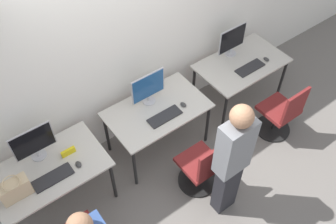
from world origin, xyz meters
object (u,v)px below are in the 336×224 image
object	(u,v)px
person_center	(232,159)
keyboard_right	(250,68)
mouse_left	(78,164)
keyboard_center	(165,117)
monitor_right	(232,40)
mouse_right	(266,59)
monitor_left	(34,143)
monitor_center	(148,88)
keyboard_left	(53,178)
office_chair_right	(281,115)
office_chair_center	(202,168)
handbag	(15,189)
mouse_center	(183,105)

from	to	relation	value
person_center	keyboard_right	world-z (taller)	person_center
mouse_left	keyboard_right	size ratio (longest dim) A/B	0.21
keyboard_center	monitor_right	distance (m)	1.49
mouse_right	keyboard_right	bearing A→B (deg)	177.79
monitor_left	keyboard_center	bearing A→B (deg)	-14.67
monitor_center	keyboard_right	world-z (taller)	monitor_center
keyboard_left	keyboard_right	distance (m)	2.84
keyboard_left	office_chair_right	xyz separation A→B (m)	(2.86, -0.65, -0.37)
mouse_right	mouse_left	bearing A→B (deg)	179.89
keyboard_center	office_chair_center	world-z (taller)	office_chair_center
monitor_left	mouse_left	distance (m)	0.51
keyboard_left	mouse_right	xyz separation A→B (m)	(3.14, -0.02, 0.01)
keyboard_right	monitor_center	bearing A→B (deg)	167.39
monitor_left	office_chair_right	size ratio (longest dim) A/B	0.52
mouse_left	mouse_right	world-z (taller)	same
monitor_left	office_chair_right	bearing A→B (deg)	-19.30
mouse_left	handbag	world-z (taller)	handbag
keyboard_center	keyboard_right	bearing A→B (deg)	0.43
monitor_left	keyboard_left	bearing A→B (deg)	-90.00
monitor_center	mouse_center	xyz separation A→B (m)	(0.29, -0.31, -0.21)
mouse_left	person_center	xyz separation A→B (m)	(1.24, -1.01, 0.21)
office_chair_right	mouse_center	bearing A→B (deg)	150.61
monitor_center	mouse_right	bearing A→B (deg)	-10.85
monitor_center	mouse_right	world-z (taller)	monitor_center
monitor_left	keyboard_center	size ratio (longest dim) A/B	1.08
keyboard_center	mouse_center	size ratio (longest dim) A/B	4.68
office_chair_right	handbag	distance (m)	3.33
keyboard_left	handbag	bearing A→B (deg)	175.68
office_chair_right	handbag	xyz separation A→B (m)	(-3.22, 0.68, 0.48)
mouse_left	person_center	distance (m)	1.61
mouse_right	mouse_center	bearing A→B (deg)	179.35
keyboard_left	monitor_right	world-z (taller)	monitor_right
mouse_center	person_center	xyz separation A→B (m)	(-0.19, -1.03, 0.21)
keyboard_left	handbag	distance (m)	0.38
mouse_left	handbag	size ratio (longest dim) A/B	0.30
office_chair_right	keyboard_left	bearing A→B (deg)	167.22
person_center	mouse_center	bearing A→B (deg)	79.55
keyboard_right	handbag	world-z (taller)	handbag
monitor_left	monitor_center	xyz separation A→B (m)	(1.42, -0.04, 0.00)
keyboard_center	person_center	bearing A→B (deg)	-84.18
mouse_left	keyboard_center	distance (m)	1.14
office_chair_right	keyboard_right	bearing A→B (deg)	91.19
mouse_right	office_chair_right	bearing A→B (deg)	-114.45
office_chair_center	monitor_center	bearing A→B (deg)	93.69
mouse_right	monitor_right	bearing A→B (deg)	126.89
keyboard_center	monitor_left	bearing A→B (deg)	165.33
mouse_center	handbag	xyz separation A→B (m)	(-2.08, 0.03, 0.10)
mouse_left	monitor_center	xyz separation A→B (m)	(1.14, 0.32, 0.21)
monitor_center	mouse_center	bearing A→B (deg)	-47.02
handbag	mouse_left	bearing A→B (deg)	-3.70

